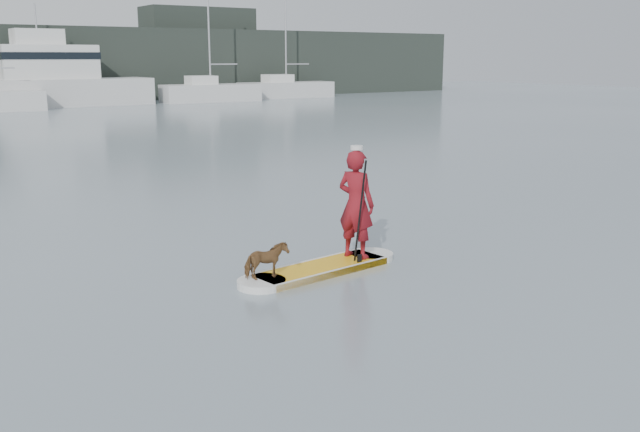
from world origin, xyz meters
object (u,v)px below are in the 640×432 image
dog (266,261)px  sailboat_f (285,88)px  paddleboard (320,269)px  sailboat_e (210,91)px  motor_yacht_a (59,78)px  paddler (356,204)px

dog → sailboat_f: size_ratio=0.05×
dog → paddleboard: bearing=-80.0°
sailboat_e → motor_yacht_a: bearing=176.9°
dog → sailboat_f: (28.02, 46.08, 0.46)m
paddler → dog: (-1.98, -0.24, -0.67)m
paddleboard → sailboat_e: bearing=60.3°
motor_yacht_a → paddler: bearing=-98.7°
paddler → dog: size_ratio=2.74×
paddler → motor_yacht_a: bearing=-29.5°
sailboat_e → dog: bearing=-111.0°
paddler → sailboat_e: bearing=-43.6°
paddleboard → dog: bearing=-180.0°
sailboat_f → motor_yacht_a: bearing=-177.9°
dog → motor_yacht_a: (8.27, 45.91, 1.65)m
dog → sailboat_e: bearing=-20.8°
motor_yacht_a → sailboat_f: bearing=-0.3°
paddleboard → motor_yacht_a: motor_yacht_a is taller
paddleboard → sailboat_f: (26.88, 45.94, 0.82)m
paddleboard → dog: dog is taller
dog → motor_yacht_a: bearing=-7.0°
dog → sailboat_f: 53.93m
paddleboard → motor_yacht_a: (7.13, 45.77, 2.01)m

